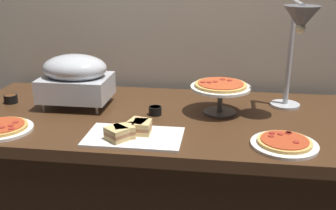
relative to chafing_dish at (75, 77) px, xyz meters
name	(u,v)px	position (x,y,z in m)	size (l,w,h in m)	color
back_wall	(177,6)	(0.44, 0.43, 0.30)	(4.40, 0.04, 2.40)	#B7A893
buffet_table	(164,187)	(0.44, -0.07, -0.52)	(1.90, 0.84, 0.76)	#422816
chafing_dish	(75,77)	(0.00, 0.00, 0.00)	(0.32, 0.25, 0.25)	#B7BABF
heat_lamp	(298,30)	(1.00, -0.02, 0.25)	(0.15, 0.33, 0.50)	#B7BABF
pizza_plate_front	(2,128)	(-0.20, -0.35, -0.13)	(0.25, 0.25, 0.03)	white
pizza_plate_center	(284,143)	(0.93, -0.34, -0.13)	(0.25, 0.25, 0.03)	white
pizza_plate_raised_stand	(220,89)	(0.69, 0.00, -0.03)	(0.27, 0.27, 0.15)	#595B60
sandwich_platter	(132,133)	(0.35, -0.34, -0.12)	(0.38, 0.23, 0.06)	white
sauce_cup_near	(11,99)	(-0.34, 0.00, -0.12)	(0.07, 0.07, 0.04)	black
sauce_cup_far	(155,110)	(0.39, -0.07, -0.12)	(0.06, 0.06, 0.04)	black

